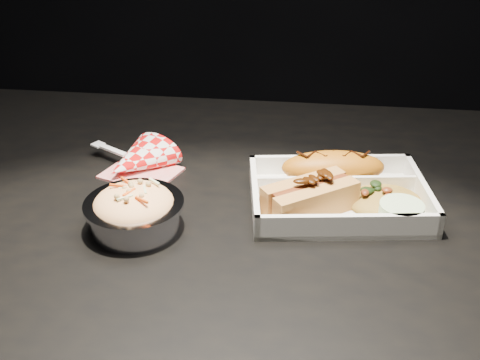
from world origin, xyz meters
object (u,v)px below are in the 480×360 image
object	(u,v)px
dining_table	(233,250)
hotdog	(310,195)
fried_pastry	(333,167)
foil_coleslaw_cup	(134,209)
food_tray	(338,199)
napkin_fork	(136,161)

from	to	relation	value
dining_table	hotdog	distance (m)	0.17
fried_pastry	hotdog	bearing A→B (deg)	-110.62
hotdog	foil_coleslaw_cup	bearing A→B (deg)	159.72
dining_table	hotdog	size ratio (longest dim) A/B	8.59
food_tray	foil_coleslaw_cup	size ratio (longest dim) A/B	2.03
dining_table	foil_coleslaw_cup	bearing A→B (deg)	-142.26
food_tray	fried_pastry	xyz separation A→B (m)	(-0.01, 0.05, 0.02)
hotdog	napkin_fork	world-z (taller)	napkin_fork
hotdog	foil_coleslaw_cup	size ratio (longest dim) A/B	1.04
foil_coleslaw_cup	napkin_fork	bearing A→B (deg)	105.20
hotdog	foil_coleslaw_cup	xyz separation A→B (m)	(-0.23, -0.07, -0.00)
hotdog	napkin_fork	bearing A→B (deg)	124.43
dining_table	foil_coleslaw_cup	world-z (taller)	foil_coleslaw_cup
dining_table	hotdog	xyz separation A→B (m)	(0.11, -0.03, 0.12)
dining_table	food_tray	distance (m)	0.18
food_tray	dining_table	bearing A→B (deg)	173.58
napkin_fork	food_tray	bearing A→B (deg)	18.27
dining_table	food_tray	world-z (taller)	food_tray
food_tray	napkin_fork	size ratio (longest dim) A/B	1.63
food_tray	napkin_fork	world-z (taller)	napkin_fork
fried_pastry	foil_coleslaw_cup	distance (m)	0.31
hotdog	fried_pastry	bearing A→B (deg)	33.51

